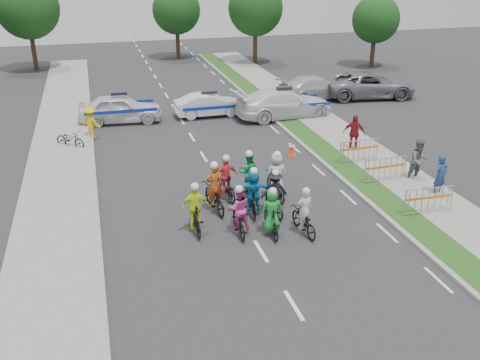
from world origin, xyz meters
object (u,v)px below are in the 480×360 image
object	(u,v)px
parked_bike	(70,139)
tree_2	(376,19)
rider_1	(272,216)
rider_2	(239,215)
rider_7	(276,180)
rider_5	(253,195)
barrier_1	(385,170)
police_car_1	(209,105)
cone_0	(292,148)
cone_1	(287,115)
rider_4	(274,196)
spectator_2	(354,133)
police_car_2	(284,103)
marshal_hiviz	(91,123)
spectator_1	(419,160)
police_car_0	(120,108)
rider_3	(195,213)
tree_4	(176,10)
spectator_0	(441,176)
tree_1	(256,8)
barrier_0	(428,202)
civilian_suv	(370,85)
barrier_2	(359,152)
rider_9	(226,182)
rider_0	(304,218)
rider_6	(214,194)
civilian_sedan	(316,88)
tree_3	(27,8)
rider_8	(248,179)

from	to	relation	value
parked_bike	tree_2	xyz separation A→B (m)	(24.09, 13.97, 3.39)
rider_1	rider_2	bearing A→B (deg)	-18.02
rider_7	parked_bike	distance (m)	11.46
rider_5	barrier_1	distance (m)	6.33
police_car_1	barrier_1	size ratio (longest dim) A/B	2.03
police_car_1	cone_0	distance (m)	7.85
rider_7	cone_1	xyz separation A→B (m)	(4.02, 9.66, -0.44)
rider_4	spectator_2	bearing A→B (deg)	-139.26
police_car_2	marshal_hiviz	world-z (taller)	marshal_hiviz
rider_4	rider_7	bearing A→B (deg)	-113.50
spectator_1	spectator_2	xyz separation A→B (m)	(-0.93, 4.12, -0.02)
marshal_hiviz	parked_bike	bearing A→B (deg)	86.55
police_car_0	rider_7	bearing A→B (deg)	-151.19
police_car_1	cone_0	xyz separation A→B (m)	(2.36, -7.48, -0.33)
parked_bike	police_car_0	bearing A→B (deg)	3.28
police_car_1	rider_3	bearing A→B (deg)	164.74
rider_2	police_car_0	bearing A→B (deg)	-74.90
tree_4	spectator_0	bearing A→B (deg)	-80.79
rider_2	tree_1	xyz separation A→B (m)	(9.38, 28.60, 3.85)
spectator_1	barrier_0	bearing A→B (deg)	-119.48
rider_4	police_car_2	world-z (taller)	rider_4
civilian_suv	rider_2	bearing A→B (deg)	148.09
barrier_0	cone_0	world-z (taller)	barrier_0
barrier_2	cone_1	size ratio (longest dim) A/B	2.86
rider_9	tree_4	world-z (taller)	tree_4
rider_0	spectator_2	xyz separation A→B (m)	(5.43, 7.10, 0.31)
rider_6	civilian_sedan	distance (m)	17.44
cone_0	parked_bike	xyz separation A→B (m)	(-10.19, 3.94, 0.10)
barrier_0	tree_3	bearing A→B (deg)	116.72
rider_3	spectator_0	distance (m)	9.94
police_car_0	spectator_0	xyz separation A→B (m)	(11.52, -13.48, 0.06)
police_car_1	cone_0	world-z (taller)	police_car_1
police_car_0	tree_3	size ratio (longest dim) A/B	0.63
rider_8	cone_1	xyz separation A→B (m)	(4.99, 9.12, -0.38)
rider_3	civilian_suv	bearing A→B (deg)	-133.46
rider_7	tree_1	distance (m)	27.52
spectator_0	barrier_1	bearing A→B (deg)	114.72
civilian_sedan	tree_1	bearing A→B (deg)	-5.36
tree_4	rider_0	bearing A→B (deg)	-92.09
rider_2	police_car_1	world-z (taller)	rider_2
rider_4	tree_3	xyz separation A→B (m)	(-10.29, 29.52, 4.19)
police_car_0	barrier_2	bearing A→B (deg)	-127.52
civilian_suv	police_car_2	bearing A→B (deg)	120.39
rider_2	spectator_1	xyz separation A→B (m)	(8.53, 2.37, 0.24)
barrier_2	tree_3	bearing A→B (deg)	121.41
rider_4	police_car_1	distance (m)	13.10
rider_3	civilian_sedan	bearing A→B (deg)	-124.48
spectator_0	spectator_2	size ratio (longest dim) A/B	0.95
rider_4	barrier_1	xyz separation A→B (m)	(5.41, 1.47, -0.14)
rider_1	tree_2	distance (m)	30.58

